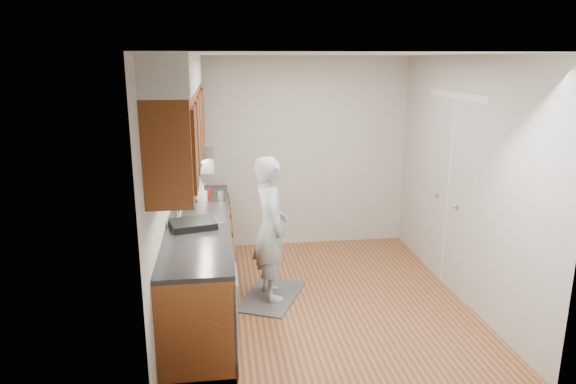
{
  "coord_description": "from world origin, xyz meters",
  "views": [
    {
      "loc": [
        -0.99,
        -4.84,
        2.46
      ],
      "look_at": [
        -0.29,
        0.25,
        1.12
      ],
      "focal_mm": 32.0,
      "sensor_mm": 36.0,
      "label": 1
    }
  ],
  "objects_px": {
    "soap_bottle_b": "(202,194)",
    "soap_bottle_c": "(196,187)",
    "steel_can": "(221,196)",
    "person": "(270,219)",
    "soap_bottle_a": "(200,188)",
    "soda_can": "(209,194)",
    "dish_rack": "(193,224)"
  },
  "relations": [
    {
      "from": "soap_bottle_a",
      "to": "soda_can",
      "type": "bearing_deg",
      "value": 29.85
    },
    {
      "from": "soap_bottle_b",
      "to": "soap_bottle_c",
      "type": "distance_m",
      "value": 0.33
    },
    {
      "from": "person",
      "to": "steel_can",
      "type": "relative_size",
      "value": 14.31
    },
    {
      "from": "person",
      "to": "soap_bottle_a",
      "type": "height_order",
      "value": "person"
    },
    {
      "from": "steel_can",
      "to": "soap_bottle_b",
      "type": "bearing_deg",
      "value": 174.28
    },
    {
      "from": "soap_bottle_b",
      "to": "soap_bottle_c",
      "type": "relative_size",
      "value": 1.03
    },
    {
      "from": "soap_bottle_c",
      "to": "steel_can",
      "type": "distance_m",
      "value": 0.44
    },
    {
      "from": "soap_bottle_b",
      "to": "dish_rack",
      "type": "relative_size",
      "value": 0.46
    },
    {
      "from": "soda_can",
      "to": "dish_rack",
      "type": "relative_size",
      "value": 0.29
    },
    {
      "from": "person",
      "to": "soap_bottle_b",
      "type": "xyz_separation_m",
      "value": [
        -0.7,
        0.49,
        0.16
      ]
    },
    {
      "from": "soap_bottle_a",
      "to": "soap_bottle_c",
      "type": "xyz_separation_m",
      "value": [
        -0.06,
        0.26,
        -0.05
      ]
    },
    {
      "from": "soap_bottle_a",
      "to": "soap_bottle_b",
      "type": "bearing_deg",
      "value": -69.98
    },
    {
      "from": "soap_bottle_a",
      "to": "soda_can",
      "type": "relative_size",
      "value": 2.36
    },
    {
      "from": "person",
      "to": "dish_rack",
      "type": "bearing_deg",
      "value": 107.06
    },
    {
      "from": "dish_rack",
      "to": "person",
      "type": "bearing_deg",
      "value": 11.78
    },
    {
      "from": "soda_can",
      "to": "dish_rack",
      "type": "height_order",
      "value": "soda_can"
    },
    {
      "from": "person",
      "to": "soda_can",
      "type": "bearing_deg",
      "value": 36.73
    },
    {
      "from": "soap_bottle_c",
      "to": "dish_rack",
      "type": "xyz_separation_m",
      "value": [
        0.01,
        -1.2,
        -0.06
      ]
    },
    {
      "from": "person",
      "to": "soap_bottle_b",
      "type": "bearing_deg",
      "value": 45.24
    },
    {
      "from": "steel_can",
      "to": "dish_rack",
      "type": "height_order",
      "value": "steel_can"
    },
    {
      "from": "steel_can",
      "to": "dish_rack",
      "type": "xyz_separation_m",
      "value": [
        -0.27,
        -0.86,
        -0.03
      ]
    },
    {
      "from": "person",
      "to": "soap_bottle_a",
      "type": "distance_m",
      "value": 0.93
    },
    {
      "from": "person",
      "to": "steel_can",
      "type": "distance_m",
      "value": 0.7
    },
    {
      "from": "soda_can",
      "to": "steel_can",
      "type": "bearing_deg",
      "value": -44.47
    },
    {
      "from": "soap_bottle_b",
      "to": "soap_bottle_c",
      "type": "bearing_deg",
      "value": 103.88
    },
    {
      "from": "dish_rack",
      "to": "steel_can",
      "type": "bearing_deg",
      "value": 57.93
    },
    {
      "from": "soap_bottle_c",
      "to": "soap_bottle_a",
      "type": "bearing_deg",
      "value": -77.54
    },
    {
      "from": "soap_bottle_a",
      "to": "soap_bottle_b",
      "type": "height_order",
      "value": "soap_bottle_a"
    },
    {
      "from": "soap_bottle_a",
      "to": "dish_rack",
      "type": "xyz_separation_m",
      "value": [
        -0.05,
        -0.93,
        -0.11
      ]
    },
    {
      "from": "soap_bottle_a",
      "to": "steel_can",
      "type": "distance_m",
      "value": 0.25
    },
    {
      "from": "soap_bottle_b",
      "to": "steel_can",
      "type": "height_order",
      "value": "soap_bottle_b"
    },
    {
      "from": "soap_bottle_b",
      "to": "steel_can",
      "type": "bearing_deg",
      "value": -5.72
    }
  ]
}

